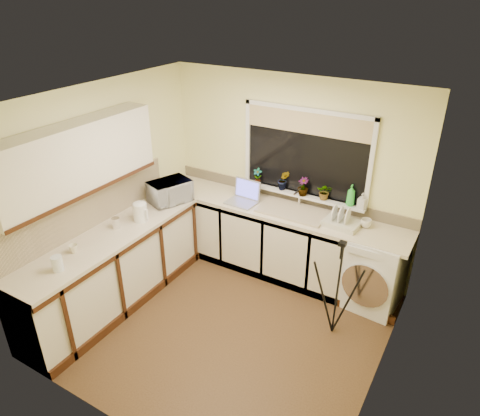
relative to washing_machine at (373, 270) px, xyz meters
name	(u,v)px	position (x,y,z in m)	size (l,w,h in m)	color
floor	(226,324)	(-1.23, -1.18, -0.45)	(3.20, 3.20, 0.00)	brown
ceiling	(222,101)	(-1.23, -1.18, 2.00)	(3.20, 3.20, 0.00)	white
wall_back	(289,175)	(-1.23, 0.32, 0.78)	(3.20, 3.20, 0.00)	#F7F3A4
wall_front	(112,316)	(-1.23, -2.68, 0.78)	(3.20, 3.20, 0.00)	#F7F3A4
wall_left	(106,192)	(-2.83, -1.18, 0.78)	(3.00, 3.00, 0.00)	#F7F3A4
wall_right	(392,276)	(0.37, -1.18, 0.78)	(3.00, 3.00, 0.00)	#F7F3A4
base_cabinet_back	(254,235)	(-1.56, 0.02, -0.02)	(2.55, 0.60, 0.86)	silver
base_cabinet_left	(115,270)	(-2.53, -1.48, -0.02)	(0.54, 2.40, 0.86)	silver
worktop_back	(278,210)	(-1.23, 0.02, 0.43)	(3.20, 0.60, 0.04)	beige
worktop_left	(110,236)	(-2.53, -1.48, 0.43)	(0.60, 2.40, 0.04)	beige
upper_cabinet	(76,159)	(-2.67, -1.63, 1.35)	(0.28, 1.90, 0.70)	silver
splashback_left	(88,210)	(-2.82, -1.48, 0.68)	(0.02, 2.40, 0.45)	beige
splashback_back	(288,194)	(-1.23, 0.30, 0.52)	(3.20, 0.02, 0.14)	beige
window_glass	(306,154)	(-1.03, 0.30, 1.10)	(1.50, 0.02, 1.00)	black
window_blind	(307,123)	(-1.03, 0.28, 1.48)	(1.50, 0.02, 0.25)	tan
windowsill	(301,195)	(-1.03, 0.25, 0.59)	(1.60, 0.14, 0.03)	white
sink	(293,211)	(-1.03, 0.02, 0.47)	(0.82, 0.46, 0.03)	tan
faucet	(299,197)	(-1.03, 0.20, 0.57)	(0.03, 0.03, 0.24)	silver
washing_machine	(373,270)	(0.00, 0.00, 0.00)	(0.63, 0.61, 0.89)	white
laptop	(244,196)	(-1.68, -0.03, 0.53)	(0.38, 0.32, 0.27)	#9B9BA3
kettle	(140,212)	(-2.45, -1.06, 0.56)	(0.16, 0.16, 0.21)	white
dish_rack	(342,223)	(-0.42, 0.00, 0.48)	(0.39, 0.29, 0.06)	beige
tripod	(337,289)	(-0.20, -0.70, 0.11)	(0.55, 0.55, 1.12)	black
glass_jug	(57,264)	(-2.46, -2.21, 0.53)	(0.10, 0.10, 0.15)	white
steel_jar	(116,223)	(-2.58, -1.33, 0.52)	(0.09, 0.09, 0.12)	silver
microwave	(170,191)	(-2.48, -0.50, 0.59)	(0.50, 0.34, 0.27)	silver
plant_a	(258,176)	(-1.63, 0.23, 0.71)	(0.11, 0.08, 0.21)	#999999
plant_b	(283,180)	(-1.28, 0.24, 0.73)	(0.14, 0.11, 0.25)	#999999
plant_c	(303,187)	(-1.00, 0.21, 0.72)	(0.13, 0.13, 0.23)	#999999
plant_d	(325,192)	(-0.74, 0.24, 0.70)	(0.18, 0.16, 0.20)	#999999
soap_bottle_green	(351,195)	(-0.43, 0.25, 0.73)	(0.10, 0.10, 0.25)	green
soap_bottle_clear	(362,201)	(-0.29, 0.23, 0.70)	(0.08, 0.09, 0.19)	#999999
cup_back	(366,223)	(-0.18, 0.10, 0.50)	(0.12, 0.12, 0.10)	silver
cup_left	(74,249)	(-2.58, -1.92, 0.50)	(0.09, 0.09, 0.09)	#F2E9C7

